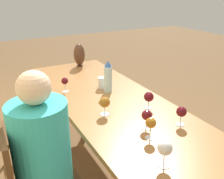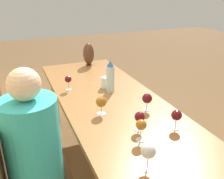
% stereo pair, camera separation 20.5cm
% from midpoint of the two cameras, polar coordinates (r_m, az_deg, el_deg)
% --- Properties ---
extents(ground_plane, '(14.00, 14.00, 0.00)m').
position_cam_midpoint_polar(ground_plane, '(2.56, 1.90, -17.93)').
color(ground_plane, brown).
extents(dining_table, '(2.28, 0.82, 0.77)m').
position_cam_midpoint_polar(dining_table, '(2.17, 2.14, -3.97)').
color(dining_table, '#936033').
rests_on(dining_table, ground_plane).
extents(water_bottle, '(0.07, 0.07, 0.29)m').
position_cam_midpoint_polar(water_bottle, '(2.22, 2.26, 2.87)').
color(water_bottle, '#ADCCD6').
rests_on(water_bottle, dining_table).
extents(water_tumbler, '(0.08, 0.08, 0.10)m').
position_cam_midpoint_polar(water_tumbler, '(2.33, 0.91, 1.59)').
color(water_tumbler, silver).
rests_on(water_tumbler, dining_table).
extents(vase, '(0.13, 0.13, 0.27)m').
position_cam_midpoint_polar(vase, '(2.99, -3.42, 8.06)').
color(vase, '#4C2D1E').
rests_on(vase, dining_table).
extents(wine_glass_0, '(0.07, 0.07, 0.13)m').
position_cam_midpoint_polar(wine_glass_0, '(1.73, 17.86, -5.81)').
color(wine_glass_0, silver).
rests_on(wine_glass_0, dining_table).
extents(wine_glass_1, '(0.08, 0.08, 0.13)m').
position_cam_midpoint_polar(wine_glass_1, '(1.93, 11.06, -2.17)').
color(wine_glass_1, silver).
rests_on(wine_glass_1, dining_table).
extents(wine_glass_2, '(0.06, 0.06, 0.14)m').
position_cam_midpoint_polar(wine_glass_2, '(2.28, -7.48, 2.18)').
color(wine_glass_2, silver).
rests_on(wine_glass_2, dining_table).
extents(wine_glass_3, '(0.08, 0.08, 0.15)m').
position_cam_midpoint_polar(wine_glass_3, '(1.34, 12.80, -13.80)').
color(wine_glass_3, silver).
rests_on(wine_glass_3, dining_table).
extents(wine_glass_4, '(0.07, 0.07, 0.14)m').
position_cam_midpoint_polar(wine_glass_4, '(1.55, 10.50, -8.17)').
color(wine_glass_4, silver).
rests_on(wine_glass_4, dining_table).
extents(wine_glass_5, '(0.07, 0.07, 0.13)m').
position_cam_midpoint_polar(wine_glass_5, '(1.66, 9.90, -6.40)').
color(wine_glass_5, silver).
rests_on(wine_glass_5, dining_table).
extents(wine_glass_6, '(0.08, 0.08, 0.14)m').
position_cam_midpoint_polar(wine_glass_6, '(1.83, 0.71, -2.99)').
color(wine_glass_6, silver).
rests_on(wine_glass_6, dining_table).
extents(chair_near, '(0.44, 0.44, 0.95)m').
position_cam_midpoint_polar(chair_near, '(1.76, -15.82, -19.25)').
color(chair_near, brown).
rests_on(chair_near, ground_plane).
extents(chair_far, '(0.44, 0.44, 0.95)m').
position_cam_midpoint_polar(chair_far, '(2.43, -18.39, -6.82)').
color(chair_far, brown).
rests_on(chair_far, ground_plane).
extents(person_near, '(0.35, 0.35, 1.25)m').
position_cam_midpoint_polar(person_near, '(1.66, -13.39, -14.61)').
color(person_near, '#2D2D38').
rests_on(person_near, ground_plane).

